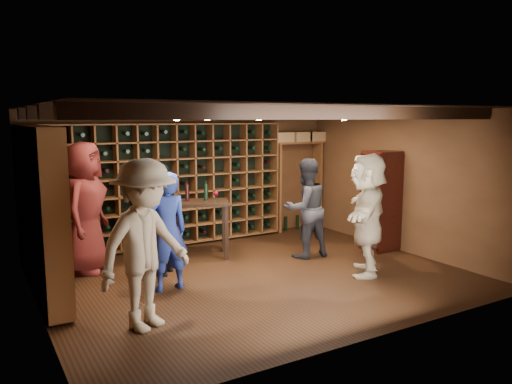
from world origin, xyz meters
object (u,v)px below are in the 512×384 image
guest_khaki (145,245)px  guest_beige (367,214)px  tasting_table (190,208)px  man_grey_suit (306,208)px  display_cabinet (380,203)px  guest_woman_black (163,219)px  guest_red_floral (85,208)px  man_blue_shirt (167,232)px

guest_khaki → guest_beige: size_ratio=1.04×
guest_khaki → tasting_table: size_ratio=1.35×
man_grey_suit → guest_beige: size_ratio=0.91×
display_cabinet → guest_woman_black: 3.89m
display_cabinet → tasting_table: bearing=157.7°
guest_red_floral → guest_khaki: size_ratio=1.05×
guest_khaki → guest_beige: bearing=-20.2°
man_blue_shirt → display_cabinet: bearing=178.5°
man_blue_shirt → guest_woman_black: (0.22, 0.73, 0.02)m
man_grey_suit → guest_red_floral: guest_red_floral is taller
display_cabinet → guest_red_floral: size_ratio=0.87×
guest_red_floral → guest_khaki: bearing=-142.0°
man_blue_shirt → guest_khaki: guest_khaki is taller
display_cabinet → guest_khaki: (-4.71, -1.20, 0.11)m
man_blue_shirt → man_grey_suit: 2.65m
guest_beige → display_cabinet: bearing=171.2°
man_blue_shirt → guest_red_floral: size_ratio=0.82×
display_cabinet → man_blue_shirt: 4.06m
man_blue_shirt → guest_red_floral: bearing=-64.0°
guest_beige → tasting_table: 2.95m
guest_red_floral → tasting_table: bearing=-55.2°
man_blue_shirt → man_grey_suit: size_ratio=0.97×
guest_woman_black → guest_khaki: guest_khaki is taller
man_blue_shirt → guest_woman_black: 0.76m
display_cabinet → tasting_table: display_cabinet is taller
man_grey_suit → guest_beige: guest_beige is taller
guest_red_floral → display_cabinet: bearing=-69.9°
guest_beige → tasting_table: size_ratio=1.30×
guest_woman_black → tasting_table: bearing=174.1°
display_cabinet → man_blue_shirt: bearing=-178.4°
guest_red_floral → guest_beige: guest_red_floral is taller
guest_red_floral → man_grey_suit: bearing=-71.6°
man_grey_suit → guest_red_floral: (-3.40, 1.01, 0.16)m
guest_khaki → tasting_table: bearing=32.8°
display_cabinet → guest_red_floral: bearing=165.1°
guest_red_floral → guest_woman_black: 1.21m
display_cabinet → man_grey_suit: 1.47m
guest_red_floral → guest_khaki: (0.13, -2.49, -0.04)m
guest_red_floral → tasting_table: (1.72, -0.01, -0.17)m
guest_beige → guest_khaki: bearing=-42.8°
guest_beige → man_grey_suit: bearing=-125.0°
tasting_table → display_cabinet: bearing=-0.3°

